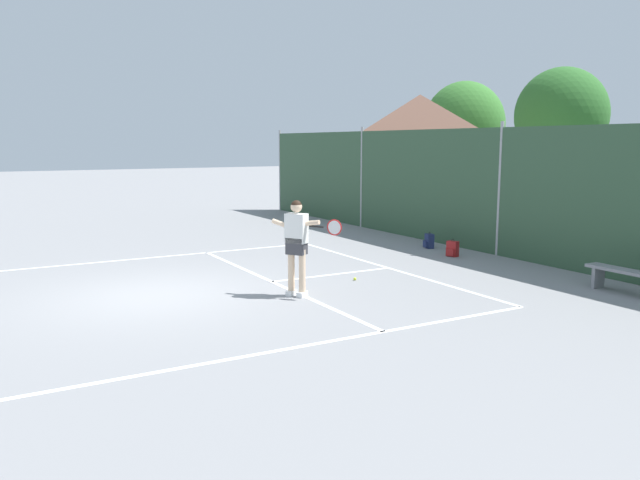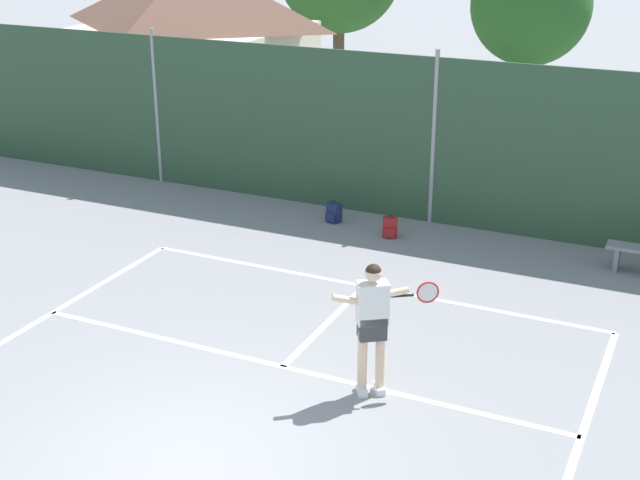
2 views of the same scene
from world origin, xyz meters
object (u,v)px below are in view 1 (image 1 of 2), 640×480
(backpack_navy, at_px, (429,241))
(backpack_red, at_px, (452,249))
(tennis_player, at_px, (297,239))
(tennis_ball, at_px, (355,279))
(courtside_bench, at_px, (625,276))

(backpack_navy, distance_m, backpack_red, 1.36)
(backpack_red, bearing_deg, backpack_navy, 166.81)
(tennis_player, relative_size, backpack_red, 4.01)
(backpack_red, bearing_deg, tennis_player, -71.69)
(tennis_ball, relative_size, courtside_bench, 0.04)
(tennis_ball, distance_m, backpack_red, 3.94)
(backpack_navy, bearing_deg, courtside_bench, -1.12)
(backpack_red, distance_m, courtside_bench, 4.80)
(backpack_navy, relative_size, backpack_red, 1.00)
(tennis_player, distance_m, courtside_bench, 6.44)
(tennis_player, relative_size, backpack_navy, 4.01)
(tennis_player, xyz_separation_m, courtside_bench, (2.98, 5.66, -0.75))
(backpack_navy, height_order, backpack_red, same)
(courtside_bench, bearing_deg, backpack_navy, 178.88)
(backpack_red, bearing_deg, tennis_ball, -72.61)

